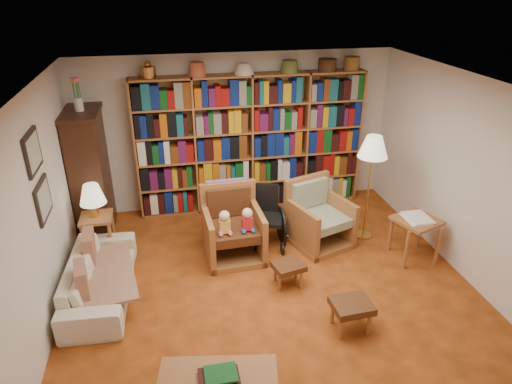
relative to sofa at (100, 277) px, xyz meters
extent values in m
plane|color=#B34F1B|center=(2.05, -0.33, -0.25)|extent=(5.00, 5.00, 0.00)
plane|color=silver|center=(2.05, -0.33, 2.25)|extent=(5.00, 5.00, 0.00)
plane|color=silver|center=(2.05, 2.17, 1.00)|extent=(5.00, 0.00, 5.00)
plane|color=silver|center=(2.05, -2.83, 1.00)|extent=(5.00, 0.00, 5.00)
plane|color=silver|center=(-0.45, -0.33, 1.00)|extent=(0.00, 5.00, 5.00)
plane|color=silver|center=(4.55, -0.33, 1.00)|extent=(0.00, 5.00, 5.00)
cube|color=#9B6430|center=(2.25, 2.01, 0.85)|extent=(3.60, 0.30, 2.20)
cube|color=#371B0F|center=(-0.21, 1.67, 0.65)|extent=(0.45, 0.90, 1.80)
cube|color=#371B0F|center=(-0.21, 1.67, 1.58)|extent=(0.50, 0.95, 0.06)
cylinder|color=silver|center=(-0.21, 1.67, 1.70)|extent=(0.12, 0.12, 0.18)
cube|color=black|center=(-0.43, -0.03, 1.65)|extent=(0.03, 0.52, 0.42)
cube|color=gray|center=(-0.42, -0.03, 1.65)|extent=(0.01, 0.44, 0.34)
cube|color=black|center=(-0.43, -0.03, 1.10)|extent=(0.03, 0.52, 0.42)
cube|color=gray|center=(-0.42, -0.03, 1.10)|extent=(0.01, 0.44, 0.34)
imported|color=beige|center=(0.00, 0.00, 0.00)|extent=(1.78, 0.78, 0.51)
cube|color=#C4BA8F|center=(0.05, 0.00, 0.05)|extent=(0.87, 1.38, 0.04)
cube|color=maroon|center=(-0.13, 0.35, 0.20)|extent=(0.15, 0.40, 0.39)
cube|color=maroon|center=(-0.13, -0.35, 0.20)|extent=(0.19, 0.40, 0.38)
cube|color=#9B6430|center=(-0.10, 0.93, 0.32)|extent=(0.43, 0.43, 0.04)
cylinder|color=#9B6430|center=(-0.27, 0.76, 0.02)|extent=(0.05, 0.05, 0.55)
cylinder|color=#9B6430|center=(0.07, 0.76, 0.02)|extent=(0.05, 0.05, 0.55)
cylinder|color=#9B6430|center=(-0.27, 1.11, 0.02)|extent=(0.05, 0.05, 0.55)
cylinder|color=#9B6430|center=(0.07, 1.11, 0.02)|extent=(0.05, 0.05, 0.55)
cylinder|color=gold|center=(-0.10, 0.93, 0.44)|extent=(0.12, 0.12, 0.19)
cone|color=#F5E9C9|center=(-0.10, 0.93, 0.68)|extent=(0.35, 0.35, 0.27)
cube|color=#9B6430|center=(1.71, 0.51, -0.21)|extent=(0.81, 0.84, 0.09)
cube|color=#9B6430|center=(1.36, 0.51, 0.09)|extent=(0.11, 0.81, 0.69)
cube|color=#9B6430|center=(2.06, 0.51, 0.09)|extent=(0.11, 0.81, 0.69)
cube|color=#9B6430|center=(1.71, 0.87, 0.23)|extent=(0.78, 0.12, 0.97)
cube|color=#552C16|center=(1.71, 0.48, 0.18)|extent=(0.63, 0.70, 0.13)
cube|color=#552C16|center=(1.71, 0.79, 0.46)|extent=(0.61, 0.13, 0.41)
cube|color=#C63568|center=(1.71, 0.91, 0.52)|extent=(0.60, 0.09, 0.43)
cube|color=#9B6430|center=(2.97, 0.59, -0.21)|extent=(0.97, 0.99, 0.08)
cube|color=#9B6430|center=(2.63, 0.59, 0.08)|extent=(0.33, 0.77, 0.67)
cube|color=#9B6430|center=(3.31, 0.59, 0.08)|extent=(0.33, 0.77, 0.67)
cube|color=#9B6430|center=(2.97, 0.94, 0.22)|extent=(0.74, 0.33, 0.94)
cube|color=#92A080|center=(2.97, 0.56, 0.16)|extent=(0.77, 0.81, 0.13)
cube|color=#92A080|center=(2.97, 0.87, 0.44)|extent=(0.59, 0.29, 0.40)
cube|color=black|center=(2.21, 0.69, 0.18)|extent=(0.54, 0.54, 0.06)
cube|color=black|center=(2.21, 0.90, 0.42)|extent=(0.43, 0.17, 0.43)
cylinder|color=black|center=(1.97, 0.79, 0.01)|extent=(0.03, 0.54, 0.54)
cylinder|color=black|center=(2.45, 0.79, 0.01)|extent=(0.03, 0.54, 0.54)
cylinder|color=black|center=(2.04, 0.42, -0.18)|extent=(0.03, 0.15, 0.15)
cylinder|color=black|center=(2.38, 0.42, -0.18)|extent=(0.03, 0.15, 0.15)
cylinder|color=gold|center=(3.70, 0.66, -0.24)|extent=(0.26, 0.26, 0.03)
cylinder|color=gold|center=(3.70, 0.66, 0.41)|extent=(0.03, 0.03, 1.32)
cone|color=#F5E9C9|center=(3.70, 0.66, 1.16)|extent=(0.42, 0.42, 0.30)
cube|color=#9B6430|center=(4.11, -0.01, 0.33)|extent=(0.68, 0.68, 0.04)
cylinder|color=#9B6430|center=(3.88, -0.24, 0.03)|extent=(0.05, 0.05, 0.56)
cylinder|color=#9B6430|center=(4.34, -0.24, 0.03)|extent=(0.05, 0.05, 0.56)
cylinder|color=#9B6430|center=(3.88, 0.22, 0.03)|extent=(0.05, 0.05, 0.56)
cylinder|color=#9B6430|center=(4.34, 0.22, 0.03)|extent=(0.05, 0.05, 0.56)
cube|color=white|center=(4.11, -0.01, 0.36)|extent=(0.41, 0.46, 0.03)
cube|color=#552C16|center=(2.28, -0.27, 0.02)|extent=(0.43, 0.39, 0.07)
cylinder|color=#9B6430|center=(2.14, -0.38, -0.13)|extent=(0.04, 0.04, 0.24)
cylinder|color=#9B6430|center=(2.41, -0.38, -0.13)|extent=(0.04, 0.04, 0.24)
cylinder|color=#9B6430|center=(2.14, -0.16, -0.13)|extent=(0.04, 0.04, 0.24)
cylinder|color=#9B6430|center=(2.41, -0.16, -0.13)|extent=(0.04, 0.04, 0.24)
cube|color=#552C16|center=(2.74, -1.18, 0.06)|extent=(0.44, 0.38, 0.08)
cylinder|color=#9B6430|center=(2.58, -1.30, -0.12)|extent=(0.04, 0.04, 0.28)
cylinder|color=#9B6430|center=(2.90, -1.30, -0.12)|extent=(0.04, 0.04, 0.28)
cylinder|color=#9B6430|center=(2.58, -1.05, -0.12)|extent=(0.04, 0.04, 0.28)
cylinder|color=#9B6430|center=(2.90, -1.05, -0.12)|extent=(0.04, 0.04, 0.28)
cube|color=#9B6430|center=(1.19, -1.96, 0.14)|extent=(1.10, 0.68, 0.05)
cylinder|color=#9B6430|center=(1.66, -1.74, -0.07)|extent=(0.06, 0.06, 0.37)
cube|color=brown|center=(1.19, -1.96, 0.19)|extent=(0.31, 0.26, 0.05)
camera|label=1|loc=(0.94, -4.80, 3.29)|focal=32.00mm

